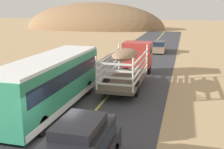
% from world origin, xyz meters
% --- Properties ---
extents(livestock_truck, '(2.53, 9.70, 3.02)m').
position_xyz_m(livestock_truck, '(0.78, 12.88, 1.79)').
color(livestock_truck, '#B2332D').
rests_on(livestock_truck, road_surface).
extents(bus, '(2.54, 10.00, 3.21)m').
position_xyz_m(bus, '(-2.58, 4.49, 1.75)').
color(bus, '#2D8C66').
rests_on(bus, road_surface).
extents(car_far, '(1.80, 4.40, 1.46)m').
position_xyz_m(car_far, '(1.58, 27.70, 0.69)').
color(car_far, '#8C7259').
rests_on(car_far, road_surface).
extents(distant_hill, '(39.49, 18.51, 14.29)m').
position_xyz_m(distant_hill, '(-19.92, 63.75, 0.00)').
color(distant_hill, olive).
rests_on(distant_hill, ground).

